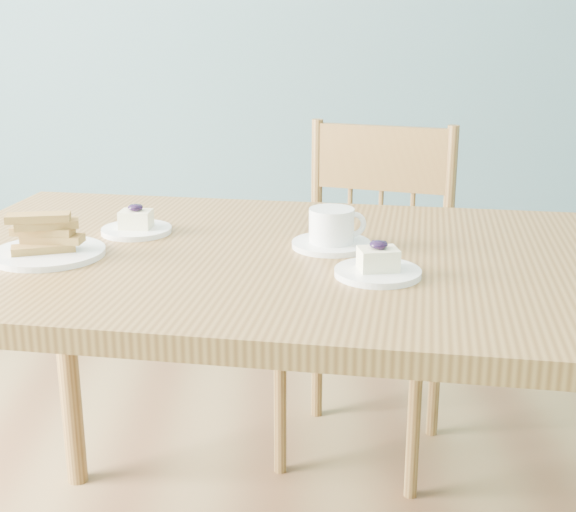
{
  "coord_description": "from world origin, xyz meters",
  "views": [
    {
      "loc": [
        0.22,
        -1.39,
        1.26
      ],
      "look_at": [
        0.24,
        0.14,
        0.79
      ],
      "focal_mm": 50.0,
      "sensor_mm": 36.0,
      "label": 1
    }
  ],
  "objects_px": {
    "cheesecake_plate_near": "(378,267)",
    "dining_table": "(303,293)",
    "coffee_cup": "(332,231)",
    "biscotti_plate": "(48,243)",
    "dining_chair": "(367,293)",
    "cheesecake_plate_far": "(136,225)"
  },
  "relations": [
    {
      "from": "cheesecake_plate_near",
      "to": "dining_table",
      "type": "bearing_deg",
      "value": 133.47
    },
    {
      "from": "cheesecake_plate_near",
      "to": "coffee_cup",
      "type": "xyz_separation_m",
      "value": [
        -0.07,
        0.18,
        0.02
      ]
    },
    {
      "from": "biscotti_plate",
      "to": "dining_chair",
      "type": "bearing_deg",
      "value": 44.13
    },
    {
      "from": "dining_table",
      "to": "coffee_cup",
      "type": "xyz_separation_m",
      "value": [
        0.06,
        0.05,
        0.11
      ]
    },
    {
      "from": "cheesecake_plate_near",
      "to": "cheesecake_plate_far",
      "type": "xyz_separation_m",
      "value": [
        -0.47,
        0.29,
        -0.0
      ]
    },
    {
      "from": "dining_table",
      "to": "cheesecake_plate_far",
      "type": "xyz_separation_m",
      "value": [
        -0.35,
        0.16,
        0.1
      ]
    },
    {
      "from": "dining_table",
      "to": "dining_chair",
      "type": "relative_size",
      "value": 1.72
    },
    {
      "from": "dining_chair",
      "to": "cheesecake_plate_far",
      "type": "distance_m",
      "value": 0.83
    },
    {
      "from": "dining_table",
      "to": "cheesecake_plate_near",
      "type": "height_order",
      "value": "cheesecake_plate_near"
    },
    {
      "from": "dining_chair",
      "to": "biscotti_plate",
      "type": "xyz_separation_m",
      "value": [
        -0.7,
        -0.67,
        0.35
      ]
    },
    {
      "from": "dining_table",
      "to": "cheesecake_plate_far",
      "type": "distance_m",
      "value": 0.39
    },
    {
      "from": "cheesecake_plate_near",
      "to": "coffee_cup",
      "type": "height_order",
      "value": "coffee_cup"
    },
    {
      "from": "dining_chair",
      "to": "cheesecake_plate_near",
      "type": "relative_size",
      "value": 6.18
    },
    {
      "from": "dining_chair",
      "to": "cheesecake_plate_far",
      "type": "relative_size",
      "value": 6.47
    },
    {
      "from": "dining_chair",
      "to": "coffee_cup",
      "type": "height_order",
      "value": "dining_chair"
    },
    {
      "from": "cheesecake_plate_far",
      "to": "biscotti_plate",
      "type": "distance_m",
      "value": 0.22
    },
    {
      "from": "cheesecake_plate_far",
      "to": "dining_chair",
      "type": "bearing_deg",
      "value": 42.66
    },
    {
      "from": "cheesecake_plate_near",
      "to": "biscotti_plate",
      "type": "relative_size",
      "value": 0.72
    },
    {
      "from": "cheesecake_plate_far",
      "to": "biscotti_plate",
      "type": "relative_size",
      "value": 0.69
    },
    {
      "from": "coffee_cup",
      "to": "biscotti_plate",
      "type": "height_order",
      "value": "biscotti_plate"
    },
    {
      "from": "dining_table",
      "to": "cheesecake_plate_near",
      "type": "xyz_separation_m",
      "value": [
        0.13,
        -0.13,
        0.1
      ]
    },
    {
      "from": "dining_chair",
      "to": "cheesecake_plate_far",
      "type": "bearing_deg",
      "value": -117.48
    }
  ]
}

